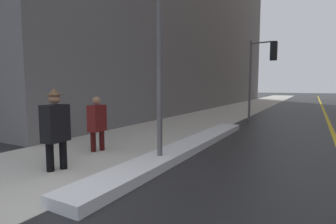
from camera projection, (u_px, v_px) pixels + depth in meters
ground_plane at (64, 203)px, 4.02m from camera, size 160.00×160.00×0.00m
sidewalk_slab at (225, 112)px, 18.04m from camera, size 4.00×80.00×0.01m
road_centre_stripe at (327, 118)px, 15.14m from camera, size 0.16×80.00×0.00m
snow_bank_curb at (188, 147)px, 7.38m from camera, size 0.77×8.57×0.20m
lamp_post at (159, 48)px, 5.83m from camera, size 0.28×0.28×4.35m
traffic_light_near at (264, 63)px, 12.88m from camera, size 1.31×0.33×4.10m
pedestrian_in_glasses at (55, 126)px, 5.49m from camera, size 0.38×0.57×1.76m
pedestrian_trailing at (97, 121)px, 7.17m from camera, size 0.33×0.52×1.52m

